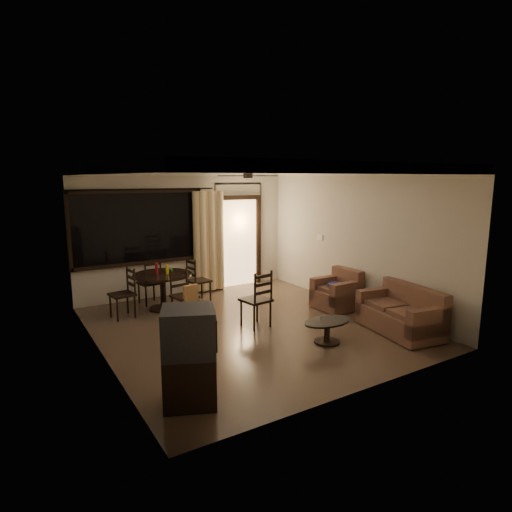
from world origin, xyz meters
TOP-DOWN VIEW (x-y plane):
  - ground at (0.00, 0.00)m, footprint 5.50×5.50m
  - room_shell at (0.59, 1.77)m, footprint 5.50×6.70m
  - dining_table at (-0.94, 1.80)m, footprint 1.17×1.17m
  - dining_chair_west at (-1.77, 1.68)m, footprint 0.47×0.47m
  - dining_chair_east at (-0.11, 1.91)m, footprint 0.47×0.47m
  - dining_chair_south at (-0.82, 0.94)m, footprint 0.47×0.52m
  - dining_chair_north at (-1.05, 2.29)m, footprint 0.47×0.47m
  - tv_cabinet at (-1.92, -1.91)m, footprint 0.77×0.74m
  - sofa at (2.11, -1.61)m, footprint 1.01×1.57m
  - armchair at (2.10, -0.01)m, footprint 0.77×0.77m
  - coffee_table at (0.69, -1.31)m, footprint 0.84×0.50m
  - side_chair at (0.11, -0.08)m, footprint 0.51×0.51m

SIDE VIEW (x-z plane):
  - ground at x=0.00m, z-range 0.00..0.00m
  - coffee_table at x=0.69m, z-range 0.06..0.43m
  - dining_chair_west at x=-1.77m, z-range -0.19..0.76m
  - dining_chair_east at x=-0.11m, z-range -0.19..0.76m
  - dining_chair_north at x=-1.05m, z-range -0.19..0.76m
  - dining_chair_south at x=-0.82m, z-range -0.17..0.78m
  - side_chair at x=0.11m, z-range -0.21..0.82m
  - sofa at x=2.11m, z-range -0.08..0.71m
  - armchair at x=2.10m, z-range -0.07..0.71m
  - dining_table at x=-0.94m, z-range 0.10..1.05m
  - tv_cabinet at x=-1.92m, z-range 0.00..1.16m
  - room_shell at x=0.59m, z-range -0.92..4.58m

